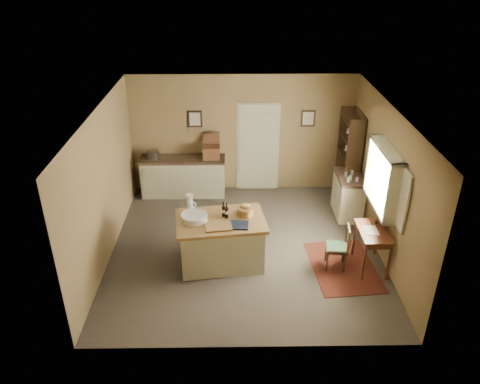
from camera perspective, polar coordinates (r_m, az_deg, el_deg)
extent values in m
plane|color=brown|center=(8.98, 0.60, -6.77)|extent=(5.00, 5.00, 0.00)
cube|color=olive|center=(10.58, 0.30, 7.06)|extent=(5.00, 0.10, 2.70)
cube|color=olive|center=(6.17, 1.23, -9.62)|extent=(5.00, 0.10, 2.70)
cube|color=olive|center=(8.60, -16.25, 0.78)|extent=(0.10, 5.00, 2.70)
cube|color=olive|center=(8.72, 17.30, 1.00)|extent=(0.10, 5.00, 2.70)
plane|color=silver|center=(7.78, 0.70, 9.84)|extent=(5.00, 5.00, 0.00)
cube|color=#B8B898|center=(10.67, 2.19, 5.53)|extent=(0.97, 0.06, 2.11)
cube|color=black|center=(10.47, -5.51, 8.85)|extent=(0.32, 0.02, 0.38)
cube|color=beige|center=(10.46, -5.52, 8.83)|extent=(0.24, 0.01, 0.30)
cube|color=black|center=(10.57, 8.29, 8.87)|extent=(0.32, 0.02, 0.38)
cube|color=beige|center=(10.55, 8.30, 8.85)|extent=(0.24, 0.01, 0.30)
cube|color=#B7B48F|center=(8.66, 16.58, -1.55)|extent=(0.25, 1.32, 0.06)
cube|color=#B7B48F|center=(8.22, 17.57, 4.92)|extent=(0.25, 1.32, 0.06)
cube|color=white|center=(8.46, 17.83, 1.60)|extent=(0.01, 1.20, 1.00)
cube|color=#B7B48F|center=(7.77, 19.31, -1.08)|extent=(0.04, 0.35, 1.00)
cube|color=#B7B48F|center=(9.16, 16.16, 3.87)|extent=(0.04, 0.35, 1.00)
cube|color=#B7B48F|center=(8.36, -2.32, -6.21)|extent=(1.53, 1.07, 0.85)
cube|color=olive|center=(8.11, -2.38, -3.55)|extent=(1.65, 1.19, 0.06)
cylinder|color=white|center=(8.08, -5.60, -3.12)|extent=(0.45, 0.45, 0.11)
cube|color=olive|center=(7.87, -2.65, -4.22)|extent=(0.48, 0.37, 0.03)
cube|color=black|center=(7.91, -0.27, -4.05)|extent=(0.38, 0.31, 0.02)
cylinder|color=#9B652F|center=(8.18, 0.63, -2.41)|extent=(0.27, 0.27, 0.14)
cylinder|color=black|center=(8.11, -2.02, -2.09)|extent=(0.06, 0.06, 0.29)
cylinder|color=black|center=(8.07, -1.65, -2.26)|extent=(0.06, 0.06, 0.29)
cube|color=#B7B48F|center=(10.73, -6.90, 1.78)|extent=(1.86, 0.51, 0.85)
cube|color=#332319|center=(10.54, -7.04, 3.98)|extent=(1.90, 0.54, 0.05)
cube|color=#54311C|center=(10.43, -3.52, 4.85)|extent=(0.37, 0.28, 0.28)
cylinder|color=#59544F|center=(10.59, -10.60, 4.49)|extent=(0.32, 0.32, 0.18)
cube|color=#502113|center=(8.69, 12.46, -8.86)|extent=(1.23, 1.69, 0.01)
cube|color=#3E1E11|center=(8.39, 15.98, -4.62)|extent=(0.50, 0.82, 0.03)
cube|color=#3E1E11|center=(8.43, 15.92, -5.02)|extent=(0.44, 0.76, 0.10)
cube|color=silver|center=(8.37, 15.67, -4.52)|extent=(0.22, 0.30, 0.01)
cylinder|color=black|center=(8.58, 16.26, -3.56)|extent=(0.05, 0.05, 0.05)
cylinder|color=#3E1E11|center=(8.25, 14.89, -8.32)|extent=(0.04, 0.04, 0.72)
cylinder|color=#3E1E11|center=(8.37, 17.68, -8.18)|extent=(0.04, 0.04, 0.72)
cylinder|color=#3E1E11|center=(8.84, 13.72, -5.52)|extent=(0.04, 0.04, 0.72)
cylinder|color=#3E1E11|center=(8.95, 16.34, -5.43)|extent=(0.04, 0.04, 0.72)
cube|color=#B7B48F|center=(10.10, 13.01, -0.52)|extent=(0.50, 0.90, 0.85)
cube|color=#332319|center=(9.90, 13.28, 1.77)|extent=(0.53, 0.94, 0.05)
cylinder|color=silver|center=(9.75, 13.33, 1.79)|extent=(0.22, 0.22, 0.09)
cube|color=#322112|center=(10.09, 13.67, 3.12)|extent=(0.35, 0.04, 2.03)
cube|color=#322112|center=(10.87, 12.63, 5.05)|extent=(0.35, 0.04, 2.03)
cube|color=#322112|center=(10.52, 13.99, 4.11)|extent=(0.02, 0.91, 2.03)
cube|color=#322112|center=(10.89, 12.59, -0.53)|extent=(0.35, 0.87, 0.03)
cube|color=#322112|center=(10.66, 12.87, 1.87)|extent=(0.35, 0.87, 0.03)
cube|color=#322112|center=(10.46, 13.16, 4.37)|extent=(0.35, 0.87, 0.03)
cube|color=#322112|center=(10.31, 13.40, 6.45)|extent=(0.35, 0.87, 0.03)
cube|color=#322112|center=(10.17, 13.65, 8.57)|extent=(0.35, 0.87, 0.03)
cylinder|color=white|center=(10.44, 13.19, 4.68)|extent=(0.12, 0.12, 0.11)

